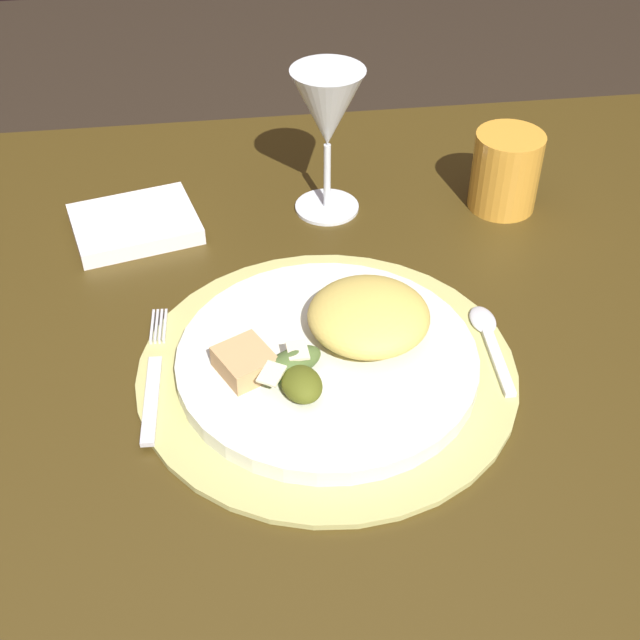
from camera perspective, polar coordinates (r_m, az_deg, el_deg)
name	(u,v)px	position (r m, az deg, el deg)	size (l,w,h in m)	color
dining_table	(291,412)	(0.93, -1.97, -6.19)	(1.19, 0.84, 0.74)	#403010
placemat	(327,370)	(0.78, 0.48, -3.35)	(0.34, 0.34, 0.01)	tan
dinner_plate	(327,361)	(0.77, 0.49, -2.74)	(0.27, 0.27, 0.02)	silver
pasta_serving	(369,316)	(0.77, 3.27, 0.28)	(0.11, 0.11, 0.04)	#DBBE57
salad_greens	(295,372)	(0.73, -1.66, -3.48)	(0.07, 0.08, 0.02)	#44772C
bread_piece	(245,362)	(0.74, -5.03, -2.81)	(0.05, 0.04, 0.02)	tan
fork	(154,379)	(0.77, -11.06, -3.91)	(0.02, 0.17, 0.00)	silver
spoon	(488,334)	(0.82, 11.17, -0.94)	(0.02, 0.12, 0.01)	silver
napkin	(135,224)	(0.97, -12.27, 6.29)	(0.13, 0.10, 0.02)	white
wine_glass	(328,113)	(0.93, 0.51, 13.66)	(0.08, 0.08, 0.17)	silver
amber_tumbler	(506,171)	(0.99, 12.30, 9.69)	(0.08, 0.08, 0.09)	gold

